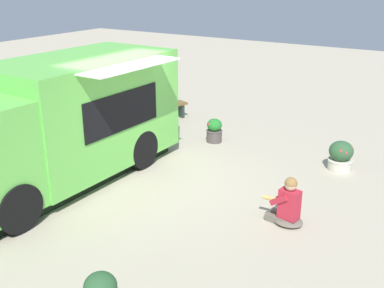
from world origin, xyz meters
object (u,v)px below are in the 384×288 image
object	(u,v)px
person_customer	(287,206)
planter_flowering_side	(214,130)
planter_flowering_near	(341,156)
plaza_bench	(164,109)
food_truck	(59,126)

from	to	relation	value
person_customer	planter_flowering_side	distance (m)	4.23
planter_flowering_near	plaza_bench	distance (m)	5.39
planter_flowering_near	person_customer	bearing A→B (deg)	87.73
food_truck	planter_flowering_side	size ratio (longest dim) A/B	9.14
planter_flowering_near	plaza_bench	world-z (taller)	planter_flowering_near
food_truck	planter_flowering_side	world-z (taller)	food_truck
food_truck	planter_flowering_near	world-z (taller)	food_truck
person_customer	plaza_bench	distance (m)	6.38
planter_flowering_near	planter_flowering_side	world-z (taller)	planter_flowering_near
person_customer	planter_flowering_near	xyz separation A→B (m)	(-0.11, -2.80, -0.01)
person_customer	planter_flowering_side	xyz separation A→B (m)	(3.08, -2.89, -0.04)
plaza_bench	food_truck	bearing A→B (deg)	98.33
food_truck	planter_flowering_near	distance (m)	5.95
person_customer	plaza_bench	world-z (taller)	person_customer
planter_flowering_side	plaza_bench	bearing A→B (deg)	-20.39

